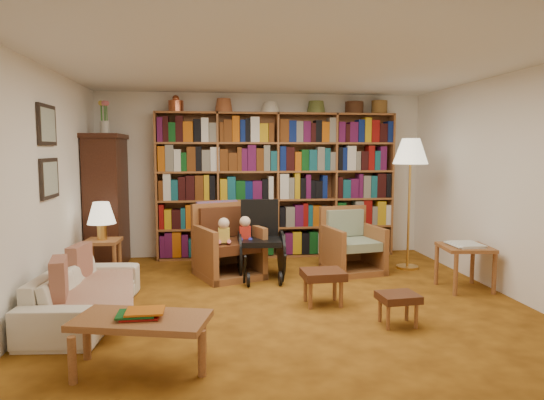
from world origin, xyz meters
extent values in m
plane|color=#A66419|center=(0.00, 0.00, 0.00)|extent=(5.00, 5.00, 0.00)
plane|color=silver|center=(0.00, 0.00, 2.50)|extent=(5.00, 5.00, 0.00)
plane|color=white|center=(0.00, 2.50, 1.25)|extent=(5.00, 0.00, 5.00)
plane|color=white|center=(0.00, -2.50, 1.25)|extent=(5.00, 0.00, 5.00)
plane|color=white|center=(-2.50, 0.00, 1.25)|extent=(0.00, 5.00, 5.00)
plane|color=white|center=(2.50, 0.00, 1.25)|extent=(0.00, 5.00, 5.00)
cube|color=#A35F32|center=(0.20, 2.34, 1.10)|extent=(3.60, 0.30, 2.20)
cube|color=#3B1B10|center=(-2.25, 2.00, 0.90)|extent=(0.45, 0.90, 1.80)
cube|color=#3B1B10|center=(-2.25, 2.00, 1.83)|extent=(0.50, 0.95, 0.06)
cylinder|color=silver|center=(-2.25, 2.00, 1.95)|extent=(0.12, 0.12, 0.18)
cube|color=black|center=(-2.48, 0.30, 1.90)|extent=(0.03, 0.52, 0.42)
cube|color=gray|center=(-2.46, 0.30, 1.90)|extent=(0.01, 0.44, 0.34)
cube|color=black|center=(-2.48, 0.30, 1.35)|extent=(0.03, 0.52, 0.42)
cube|color=gray|center=(-2.46, 0.30, 1.35)|extent=(0.01, 0.44, 0.34)
imported|color=silver|center=(-2.05, -0.18, 0.25)|extent=(1.77, 0.82, 0.50)
cube|color=beige|center=(-2.00, -0.18, 0.30)|extent=(1.03, 1.62, 0.04)
cube|color=maroon|center=(-2.18, 0.17, 0.45)|extent=(0.18, 0.40, 0.39)
cube|color=maroon|center=(-2.18, -0.53, 0.45)|extent=(0.21, 0.42, 0.40)
cube|color=#A35F32|center=(-2.15, 1.13, 0.52)|extent=(0.44, 0.44, 0.04)
cylinder|color=#A35F32|center=(-2.32, 0.96, 0.25)|extent=(0.05, 0.05, 0.50)
cylinder|color=#A35F32|center=(-1.98, 0.96, 0.25)|extent=(0.05, 0.05, 0.50)
cylinder|color=#A35F32|center=(-2.32, 1.30, 0.25)|extent=(0.05, 0.05, 0.50)
cylinder|color=#A35F32|center=(-1.98, 1.30, 0.25)|extent=(0.05, 0.05, 0.50)
cylinder|color=gold|center=(-2.15, 1.13, 0.63)|extent=(0.11, 0.11, 0.19)
cone|color=#FBF1CE|center=(-2.15, 1.13, 0.87)|extent=(0.34, 0.34, 0.27)
cube|color=#A35F32|center=(-0.59, 1.20, 0.04)|extent=(0.98, 1.00, 0.08)
cube|color=#A35F32|center=(-0.93, 1.20, 0.33)|extent=(0.35, 0.75, 0.67)
cube|color=#A35F32|center=(-0.25, 1.20, 0.33)|extent=(0.35, 0.75, 0.67)
cube|color=#A35F32|center=(-0.59, 1.55, 0.47)|extent=(0.73, 0.35, 0.94)
cube|color=#522815|center=(-0.59, 1.17, 0.42)|extent=(0.78, 0.82, 0.12)
cube|color=#522815|center=(-0.59, 1.47, 0.69)|extent=(0.58, 0.31, 0.39)
cube|color=#AB2D61|center=(-0.59, 1.58, 0.75)|extent=(0.56, 0.27, 0.42)
cube|color=#A35F32|center=(1.08, 1.24, 0.04)|extent=(0.81, 0.83, 0.08)
cube|color=#A35F32|center=(0.77, 1.24, 0.31)|extent=(0.19, 0.72, 0.61)
cube|color=#A35F32|center=(1.39, 1.24, 0.31)|extent=(0.19, 0.72, 0.61)
cube|color=#A35F32|center=(1.08, 1.56, 0.43)|extent=(0.69, 0.20, 0.86)
cube|color=gray|center=(1.08, 1.21, 0.38)|extent=(0.64, 0.69, 0.11)
cube|color=gray|center=(1.08, 1.50, 0.63)|extent=(0.54, 0.19, 0.36)
cube|color=black|center=(-0.18, 1.01, 0.49)|extent=(0.53, 0.53, 0.07)
cube|color=black|center=(-0.18, 1.25, 0.76)|extent=(0.49, 0.10, 0.49)
cylinder|color=black|center=(-0.45, 1.12, 0.30)|extent=(0.03, 0.61, 0.61)
cylinder|color=black|center=(0.09, 1.12, 0.30)|extent=(0.03, 0.61, 0.61)
cylinder|color=black|center=(-0.38, 0.70, 0.09)|extent=(0.03, 0.17, 0.17)
cylinder|color=black|center=(0.01, 0.70, 0.09)|extent=(0.03, 0.17, 0.17)
cylinder|color=gold|center=(1.90, 1.33, 0.02)|extent=(0.30, 0.30, 0.03)
cylinder|color=gold|center=(1.90, 1.33, 0.76)|extent=(0.03, 0.03, 1.52)
cone|color=#FBF1CE|center=(1.90, 1.33, 1.62)|extent=(0.48, 0.48, 0.35)
cube|color=#A35F32|center=(2.15, 0.27, 0.50)|extent=(0.60, 0.60, 0.04)
cylinder|color=#A35F32|center=(1.92, 0.04, 0.24)|extent=(0.05, 0.05, 0.48)
cylinder|color=#A35F32|center=(2.38, 0.04, 0.24)|extent=(0.05, 0.05, 0.48)
cylinder|color=#A35F32|center=(1.92, 0.51, 0.24)|extent=(0.05, 0.05, 0.48)
cylinder|color=#A35F32|center=(2.38, 0.51, 0.24)|extent=(0.05, 0.05, 0.48)
cube|color=silver|center=(2.15, 0.27, 0.54)|extent=(0.34, 0.41, 0.03)
cube|color=#522815|center=(0.36, -0.07, 0.33)|extent=(0.45, 0.39, 0.09)
cylinder|color=#A35F32|center=(0.20, -0.20, 0.14)|extent=(0.04, 0.04, 0.28)
cylinder|color=#A35F32|center=(0.52, -0.20, 0.14)|extent=(0.04, 0.04, 0.28)
cylinder|color=#A35F32|center=(0.20, 0.07, 0.14)|extent=(0.04, 0.04, 0.28)
cylinder|color=#A35F32|center=(0.52, 0.07, 0.14)|extent=(0.04, 0.04, 0.28)
cube|color=#522815|center=(0.92, -0.76, 0.27)|extent=(0.38, 0.33, 0.07)
cylinder|color=#A35F32|center=(0.78, -0.86, 0.12)|extent=(0.04, 0.04, 0.23)
cylinder|color=#A35F32|center=(1.05, -0.86, 0.12)|extent=(0.04, 0.04, 0.23)
cylinder|color=#A35F32|center=(0.78, -0.65, 0.12)|extent=(0.04, 0.04, 0.23)
cylinder|color=#A35F32|center=(1.05, -0.65, 0.12)|extent=(0.04, 0.04, 0.23)
cube|color=#A35F32|center=(-1.35, -1.36, 0.37)|extent=(1.09, 0.73, 0.05)
cylinder|color=#A35F32|center=(-1.80, -1.56, 0.17)|extent=(0.06, 0.06, 0.34)
cylinder|color=#A35F32|center=(-0.90, -1.56, 0.17)|extent=(0.06, 0.06, 0.34)
cylinder|color=#A35F32|center=(-1.80, -1.16, 0.17)|extent=(0.06, 0.06, 0.34)
cylinder|color=#A35F32|center=(-0.90, -1.16, 0.17)|extent=(0.06, 0.06, 0.34)
cube|color=brown|center=(-1.35, -1.36, 0.42)|extent=(0.33, 0.28, 0.05)
camera|label=1|loc=(-0.83, -4.99, 1.65)|focal=32.00mm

